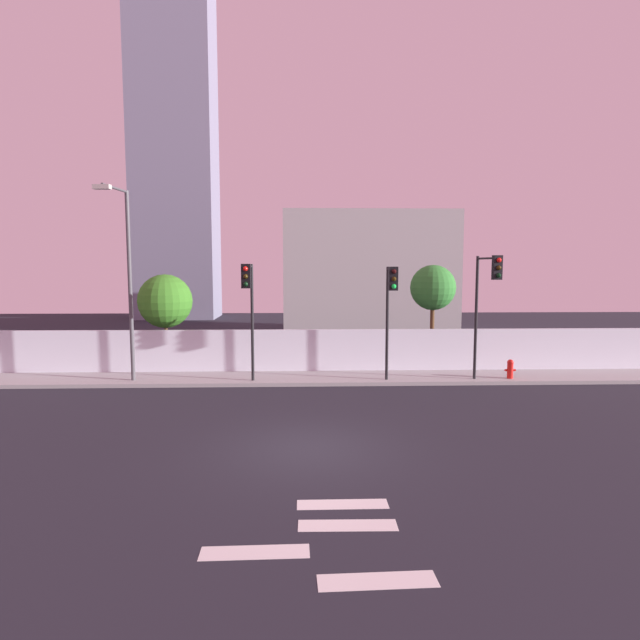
# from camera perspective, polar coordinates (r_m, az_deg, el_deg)

# --- Properties ---
(ground_plane) EXTENTS (80.00, 80.00, 0.00)m
(ground_plane) POSITION_cam_1_polar(r_m,az_deg,el_deg) (13.97, -1.27, -13.73)
(ground_plane) COLOR black
(sidewalk) EXTENTS (36.00, 2.40, 0.15)m
(sidewalk) POSITION_cam_1_polar(r_m,az_deg,el_deg) (21.86, -1.51, -6.34)
(sidewalk) COLOR #9A9A9A
(sidewalk) RESTS_ON ground
(perimeter_wall) EXTENTS (36.00, 0.18, 1.80)m
(perimeter_wall) POSITION_cam_1_polar(r_m,az_deg,el_deg) (22.95, -1.54, -3.28)
(perimeter_wall) COLOR silver
(perimeter_wall) RESTS_ON sidewalk
(crosswalk_marking) EXTENTS (3.71, 3.02, 0.01)m
(crosswalk_marking) POSITION_cam_1_polar(r_m,az_deg,el_deg) (9.83, 1.16, -22.54)
(crosswalk_marking) COLOR silver
(crosswalk_marking) RESTS_ON ground
(traffic_light_left) EXTENTS (0.35, 1.53, 4.63)m
(traffic_light_left) POSITION_cam_1_polar(r_m,az_deg,el_deg) (20.16, -7.72, 2.52)
(traffic_light_left) COLOR black
(traffic_light_left) RESTS_ON sidewalk
(traffic_light_center) EXTENTS (0.35, 1.22, 4.53)m
(traffic_light_center) POSITION_cam_1_polar(r_m,az_deg,el_deg) (20.51, 7.66, 2.34)
(traffic_light_center) COLOR black
(traffic_light_center) RESTS_ON sidewalk
(traffic_light_right) EXTENTS (0.46, 1.79, 4.94)m
(traffic_light_right) POSITION_cam_1_polar(r_m,az_deg,el_deg) (21.14, 17.65, 3.06)
(traffic_light_right) COLOR black
(traffic_light_right) RESTS_ON sidewalk
(street_lamp_curbside) EXTENTS (0.62, 2.18, 7.45)m
(street_lamp_curbside) POSITION_cam_1_polar(r_m,az_deg,el_deg) (21.74, -20.27, 5.09)
(street_lamp_curbside) COLOR #4C4C51
(street_lamp_curbside) RESTS_ON sidewalk
(fire_hydrant) EXTENTS (0.44, 0.26, 0.78)m
(fire_hydrant) POSITION_cam_1_polar(r_m,az_deg,el_deg) (22.76, 19.94, -4.94)
(fire_hydrant) COLOR red
(fire_hydrant) RESTS_ON sidewalk
(roadside_tree_leftmost) EXTENTS (2.43, 2.43, 4.34)m
(roadside_tree_leftmost) POSITION_cam_1_polar(r_m,az_deg,el_deg) (24.80, -16.45, 1.96)
(roadside_tree_leftmost) COLOR brown
(roadside_tree_leftmost) RESTS_ON ground
(roadside_tree_midleft) EXTENTS (2.08, 2.08, 4.76)m
(roadside_tree_midleft) POSITION_cam_1_polar(r_m,az_deg,el_deg) (24.71, 12.15, 3.40)
(roadside_tree_midleft) COLOR brown
(roadside_tree_midleft) RESTS_ON ground
(low_building_distant) EXTENTS (11.57, 6.00, 8.37)m
(low_building_distant) POSITION_cam_1_polar(r_m,az_deg,el_deg) (36.94, 5.20, 5.02)
(low_building_distant) COLOR #A4A4A4
(low_building_distant) RESTS_ON ground
(tower_on_skyline) EXTENTS (7.14, 5.00, 33.43)m
(tower_on_skyline) POSITION_cam_1_polar(r_m,az_deg,el_deg) (51.41, -15.55, 19.14)
(tower_on_skyline) COLOR gray
(tower_on_skyline) RESTS_ON ground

